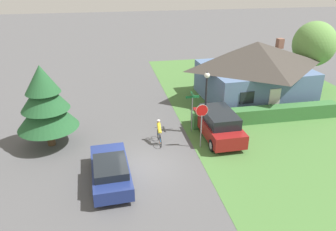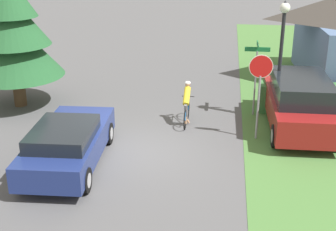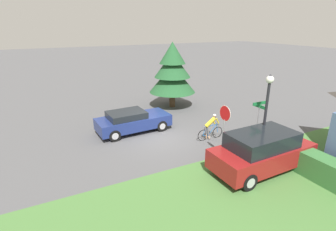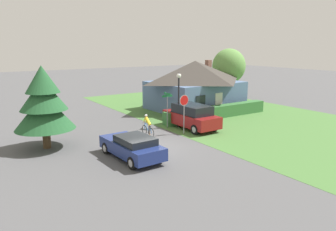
% 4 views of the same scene
% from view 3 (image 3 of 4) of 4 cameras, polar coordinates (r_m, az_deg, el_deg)
% --- Properties ---
extents(ground_plane, '(140.00, 140.00, 0.00)m').
position_cam_3_polar(ground_plane, '(15.48, -1.59, -5.01)').
color(ground_plane, '#515154').
extents(sedan_left_lane, '(2.08, 4.59, 1.36)m').
position_cam_3_polar(sedan_left_lane, '(16.35, -7.77, -1.18)').
color(sedan_left_lane, navy).
rests_on(sedan_left_lane, ground).
extents(cyclist, '(0.44, 1.71, 1.52)m').
position_cam_3_polar(cyclist, '(15.34, 9.20, -2.55)').
color(cyclist, black).
rests_on(cyclist, ground).
extents(parked_suv_right, '(2.17, 4.89, 1.86)m').
position_cam_3_polar(parked_suv_right, '(12.67, 19.75, -7.35)').
color(parked_suv_right, maroon).
rests_on(parked_suv_right, ground).
extents(stop_sign, '(0.75, 0.07, 2.84)m').
position_cam_3_polar(stop_sign, '(12.53, 12.17, -1.44)').
color(stop_sign, gray).
rests_on(stop_sign, ground).
extents(street_lamp, '(0.36, 0.36, 4.28)m').
position_cam_3_polar(street_lamp, '(12.91, 20.71, 2.43)').
color(street_lamp, black).
rests_on(street_lamp, ground).
extents(street_name_sign, '(0.90, 0.90, 2.74)m').
position_cam_3_polar(street_name_sign, '(13.99, 19.05, -0.47)').
color(street_name_sign, gray).
rests_on(street_name_sign, ground).
extents(conifer_tall_near, '(3.63, 3.63, 5.12)m').
position_cam_3_polar(conifer_tall_near, '(20.75, 0.96, 9.64)').
color(conifer_tall_near, '#4C3823').
rests_on(conifer_tall_near, ground).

